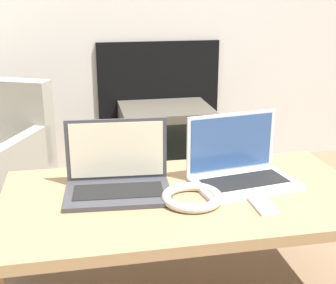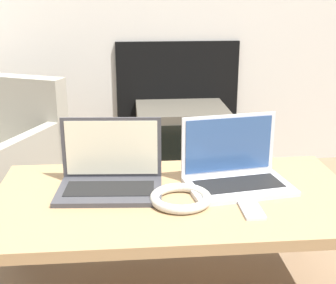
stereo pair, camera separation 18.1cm
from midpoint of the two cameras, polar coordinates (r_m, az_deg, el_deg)
table at (r=1.58m, az=-1.19°, el=-7.49°), size 1.21×0.65×0.41m
laptop_left at (r=1.60m, az=-9.41°, el=-4.20°), size 0.36×0.25×0.23m
laptop_right at (r=1.66m, az=5.64°, el=-3.14°), size 0.38×0.28×0.23m
headphones at (r=1.51m, az=-0.49°, el=-6.82°), size 0.20×0.20×0.03m
phone at (r=1.50m, az=8.01°, el=-7.59°), size 0.06×0.15×0.01m
tv at (r=2.72m, az=-2.17°, el=-0.08°), size 0.51×0.43×0.42m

